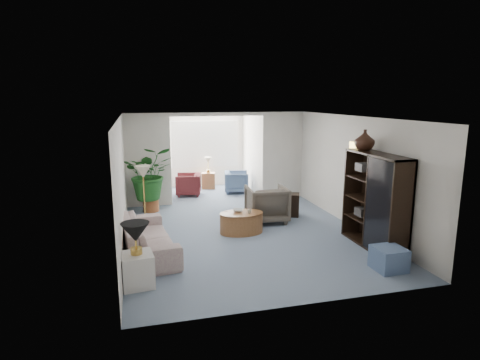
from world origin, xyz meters
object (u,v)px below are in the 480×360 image
object	(u,v)px
coffee_cup	(249,212)
sunroom_chair_blue	(237,182)
table_lamp	(135,232)
coffee_table	(241,223)
framed_picture	(358,154)
sofa	(147,237)
ottoman	(389,259)
sunroom_table	(208,181)
plant_pot	(151,205)
floor_lamp	(143,172)
cabinet_urn	(365,140)
coffee_bowl	(238,210)
end_table	(137,270)
entertainment_cabinet	(375,201)
side_table_dark	(290,205)
sunroom_chair_maroon	(188,184)
wingback_chair	(267,204)

from	to	relation	value
coffee_cup	sunroom_chair_blue	distance (m)	3.90
table_lamp	coffee_table	world-z (taller)	table_lamp
framed_picture	sofa	world-z (taller)	framed_picture
ottoman	sunroom_table	size ratio (longest dim) A/B	0.95
sunroom_chair_blue	plant_pot	bearing A→B (deg)	131.15
table_lamp	floor_lamp	size ratio (longest dim) A/B	1.22
cabinet_urn	sunroom_chair_blue	xyz separation A→B (m)	(-1.46, 4.70, -1.73)
coffee_bowl	coffee_cup	xyz separation A→B (m)	(0.20, -0.20, 0.01)
end_table	coffee_table	size ratio (longest dim) A/B	0.55
coffee_cup	entertainment_cabinet	world-z (taller)	entertainment_cabinet
table_lamp	sunroom_table	xyz separation A→B (m)	(2.30, 6.53, -0.62)
plant_pot	sunroom_table	bearing A→B (deg)	49.65
sofa	coffee_cup	bearing A→B (deg)	-81.02
coffee_cup	ottoman	bearing A→B (deg)	-53.28
table_lamp	sofa	bearing A→B (deg)	81.57
framed_picture	sunroom_table	distance (m)	5.60
side_table_dark	plant_pot	distance (m)	3.57
framed_picture	plant_pot	xyz separation A→B (m)	(-4.35, 2.58, -1.54)
framed_picture	end_table	world-z (taller)	framed_picture
coffee_table	coffee_cup	distance (m)	0.32
table_lamp	end_table	bearing A→B (deg)	0.00
table_lamp	plant_pot	xyz separation A→B (m)	(0.38, 4.28, -0.72)
entertainment_cabinet	sunroom_chair_maroon	size ratio (longest dim) A/B	2.56
entertainment_cabinet	plant_pot	xyz separation A→B (m)	(-4.12, 3.70, -0.77)
cabinet_urn	sunroom_chair_maroon	size ratio (longest dim) A/B	0.57
table_lamp	sunroom_chair_maroon	xyz separation A→B (m)	(1.55, 5.78, -0.55)
cabinet_urn	ottoman	world-z (taller)	cabinet_urn
ottoman	sunroom_table	world-z (taller)	sunroom_table
cabinet_urn	coffee_bowl	bearing A→B (deg)	155.61
wingback_chair	sunroom_chair_blue	size ratio (longest dim) A/B	1.29
wingback_chair	sofa	bearing A→B (deg)	29.44
coffee_table	plant_pot	xyz separation A→B (m)	(-1.83, 2.24, -0.07)
ottoman	side_table_dark	bearing A→B (deg)	97.33
coffee_cup	sunroom_table	xyz separation A→B (m)	(-0.07, 4.59, -0.23)
coffee_table	cabinet_urn	distance (m)	3.09
coffee_cup	plant_pot	size ratio (longest dim) A/B	0.23
cabinet_urn	sunroom_table	bearing A→B (deg)	112.06
entertainment_cabinet	ottoman	size ratio (longest dim) A/B	3.75
coffee_bowl	ottoman	bearing A→B (deg)	-52.57
table_lamp	entertainment_cabinet	distance (m)	4.54
cabinet_urn	sunroom_chair_blue	distance (m)	5.22
end_table	sunroom_table	distance (m)	6.92
wingback_chair	sunroom_table	xyz separation A→B (m)	(-0.71, 3.83, -0.17)
sofa	coffee_table	size ratio (longest dim) A/B	2.34
coffee_bowl	cabinet_urn	distance (m)	3.02
ottoman	sunroom_chair_maroon	xyz separation A→B (m)	(-2.61, 6.24, 0.13)
wingback_chair	sunroom_chair_maroon	world-z (taller)	wingback_chair
table_lamp	side_table_dark	world-z (taller)	table_lamp
coffee_cup	ottoman	distance (m)	3.01
sunroom_table	sunroom_chair_blue	bearing A→B (deg)	-45.00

